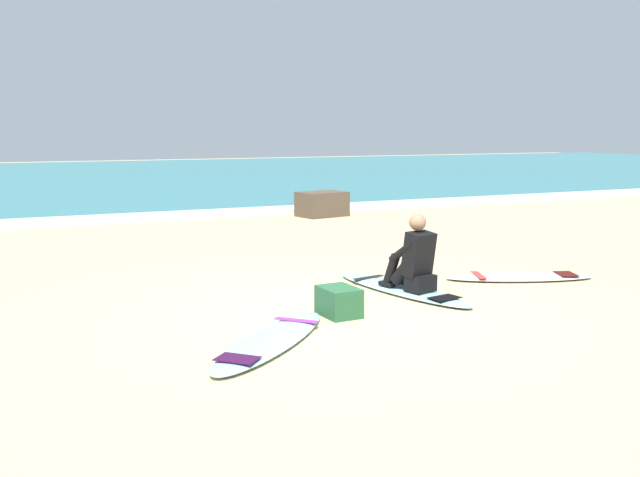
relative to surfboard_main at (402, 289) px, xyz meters
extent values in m
plane|color=#CCB584|center=(-1.17, -0.53, -0.04)|extent=(80.00, 80.00, 0.00)
cube|color=teal|center=(-1.17, 22.35, 0.01)|extent=(80.00, 28.00, 0.10)
cube|color=white|center=(-1.17, 8.65, 0.02)|extent=(80.00, 0.90, 0.11)
ellipsoid|color=#9ED1E5|center=(0.00, 0.00, 0.00)|extent=(0.96, 2.41, 0.07)
cube|color=black|center=(-0.13, 0.65, 0.04)|extent=(0.49, 0.19, 0.01)
cube|color=black|center=(0.14, -0.74, 0.04)|extent=(0.40, 0.30, 0.01)
cube|color=black|center=(0.06, -0.33, 0.14)|extent=(0.37, 0.33, 0.20)
cylinder|color=black|center=(-0.08, -0.18, 0.29)|extent=(0.24, 0.43, 0.43)
cylinder|color=black|center=(-0.14, 0.02, 0.26)|extent=(0.18, 0.28, 0.42)
cube|color=black|center=(-0.16, 0.09, 0.07)|extent=(0.15, 0.24, 0.05)
cylinder|color=black|center=(0.12, -0.13, 0.29)|extent=(0.24, 0.43, 0.43)
cylinder|color=black|center=(0.08, 0.07, 0.26)|extent=(0.18, 0.28, 0.42)
cube|color=black|center=(0.07, 0.14, 0.07)|extent=(0.15, 0.24, 0.05)
cube|color=black|center=(0.05, -0.29, 0.49)|extent=(0.40, 0.37, 0.57)
sphere|color=#A37556|center=(0.05, -0.26, 0.88)|extent=(0.21, 0.21, 0.21)
cylinder|color=black|center=(-0.12, -0.18, 0.52)|extent=(0.18, 0.41, 0.31)
cylinder|color=black|center=(0.15, -0.11, 0.52)|extent=(0.18, 0.41, 0.31)
ellipsoid|color=#9ED1E5|center=(-2.27, -1.37, 0.00)|extent=(1.94, 1.93, 0.07)
cube|color=purple|center=(-1.83, -0.93, 0.04)|extent=(0.41, 0.41, 0.01)
cube|color=#351037|center=(-2.78, -1.87, 0.04)|extent=(0.43, 0.43, 0.01)
ellipsoid|color=silver|center=(1.84, -0.03, 0.00)|extent=(2.08, 1.22, 0.07)
cube|color=red|center=(1.32, 0.17, 0.04)|extent=(0.27, 0.48, 0.01)
cube|color=#4A1311|center=(2.45, -0.27, 0.04)|extent=(0.36, 0.43, 0.01)
cube|color=brown|center=(2.35, 7.50, 0.25)|extent=(1.20, 0.95, 0.57)
cube|color=#285B38|center=(-1.23, -0.71, 0.12)|extent=(0.39, 0.50, 0.32)
camera|label=1|loc=(-4.59, -7.57, 2.01)|focal=40.09mm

